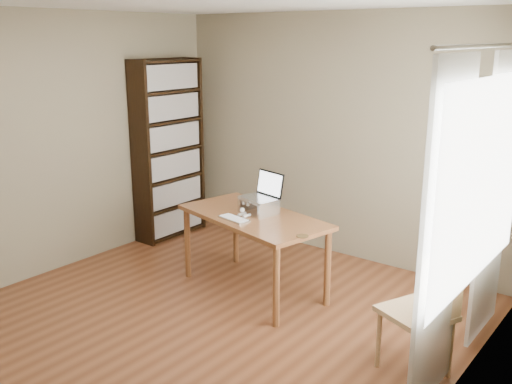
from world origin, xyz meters
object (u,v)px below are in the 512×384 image
(bookshelf, at_px, (169,150))
(chair, at_px, (428,308))
(desk, at_px, (253,225))
(laptop, at_px, (263,192))
(cat, at_px, (259,205))
(keyboard, at_px, (234,219))

(bookshelf, height_order, chair, bookshelf)
(desk, bearing_deg, laptop, 102.76)
(bookshelf, relative_size, chair, 2.15)
(bookshelf, bearing_deg, laptop, -16.08)
(desk, relative_size, chair, 1.61)
(bookshelf, distance_m, cat, 1.86)
(bookshelf, xyz_separation_m, desk, (1.78, -0.65, -0.39))
(keyboard, relative_size, cat, 0.68)
(bookshelf, relative_size, laptop, 5.41)
(bookshelf, bearing_deg, cat, -17.11)
(keyboard, bearing_deg, laptop, 91.58)
(desk, bearing_deg, chair, 0.89)
(bookshelf, distance_m, desk, 1.94)
(keyboard, relative_size, chair, 0.33)
(keyboard, xyz_separation_m, cat, (0.04, 0.33, 0.05))
(cat, relative_size, chair, 0.49)
(bookshelf, xyz_separation_m, cat, (1.76, -0.54, -0.24))
(cat, bearing_deg, bookshelf, 170.27)
(keyboard, bearing_deg, chair, 4.66)
(bookshelf, xyz_separation_m, laptop, (1.78, -0.51, -0.11))
(bookshelf, height_order, keyboard, bookshelf)
(desk, xyz_separation_m, laptop, (-0.00, 0.14, 0.29))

